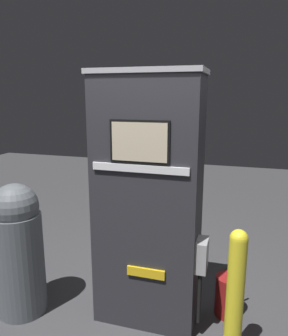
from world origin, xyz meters
The scene contains 5 objects.
ground_plane centered at (0.00, 0.00, 0.00)m, with size 14.00×14.00×0.00m, color #38383A.
gas_pump centered at (0.00, 0.22, 1.08)m, with size 0.98×0.48×2.17m.
safety_bollard centered at (0.75, -0.11, 0.56)m, with size 0.13×0.13×1.06m.
trash_bin centered at (-1.13, -0.05, 0.63)m, with size 0.44×0.44×1.22m.
squeegee_bucket centered at (0.70, 0.44, 0.19)m, with size 0.23×0.23×0.84m.
Camera 1 is at (0.74, -2.31, 1.97)m, focal length 35.00 mm.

